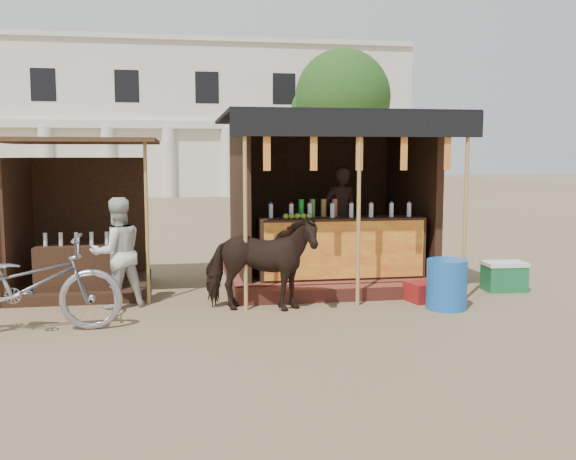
# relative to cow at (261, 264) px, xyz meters

# --- Properties ---
(ground) EXTENTS (120.00, 120.00, 0.00)m
(ground) POSITION_rel_cow_xyz_m (0.41, -1.44, -0.66)
(ground) COLOR #846B4C
(ground) RESTS_ON ground
(main_stall) EXTENTS (3.60, 3.61, 2.78)m
(main_stall) POSITION_rel_cow_xyz_m (1.42, 1.92, 0.36)
(main_stall) COLOR brown
(main_stall) RESTS_ON ground
(secondary_stall) EXTENTS (2.40, 2.40, 2.38)m
(secondary_stall) POSITION_rel_cow_xyz_m (-2.76, 1.79, 0.19)
(secondary_stall) COLOR #372014
(secondary_stall) RESTS_ON ground
(cow) EXTENTS (1.69, 1.03, 1.33)m
(cow) POSITION_rel_cow_xyz_m (0.00, 0.00, 0.00)
(cow) COLOR black
(cow) RESTS_ON ground
(motorbike) EXTENTS (2.24, 0.84, 1.17)m
(motorbike) POSITION_rel_cow_xyz_m (-2.90, -0.58, -0.08)
(motorbike) COLOR #93929A
(motorbike) RESTS_ON ground
(bystander) EXTENTS (0.93, 0.84, 1.56)m
(bystander) POSITION_rel_cow_xyz_m (-1.95, 0.56, 0.12)
(bystander) COLOR silver
(bystander) RESTS_ON ground
(blue_barrel) EXTENTS (0.58, 0.58, 0.70)m
(blue_barrel) POSITION_rel_cow_xyz_m (2.57, -0.30, -0.31)
(blue_barrel) COLOR blue
(blue_barrel) RESTS_ON ground
(red_crate) EXTENTS (0.47, 0.50, 0.28)m
(red_crate) POSITION_rel_cow_xyz_m (2.41, 0.19, -0.52)
(red_crate) COLOR maroon
(red_crate) RESTS_ON ground
(cooler) EXTENTS (0.67, 0.48, 0.46)m
(cooler) POSITION_rel_cow_xyz_m (3.98, 0.70, -0.43)
(cooler) COLOR #176837
(cooler) RESTS_ON ground
(background_building) EXTENTS (26.00, 7.45, 8.18)m
(background_building) POSITION_rel_cow_xyz_m (-1.59, 28.50, 3.32)
(background_building) COLOR silver
(background_building) RESTS_ON ground
(tree) EXTENTS (4.50, 4.40, 7.00)m
(tree) POSITION_rel_cow_xyz_m (6.22, 20.70, 3.97)
(tree) COLOR #382314
(tree) RESTS_ON ground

